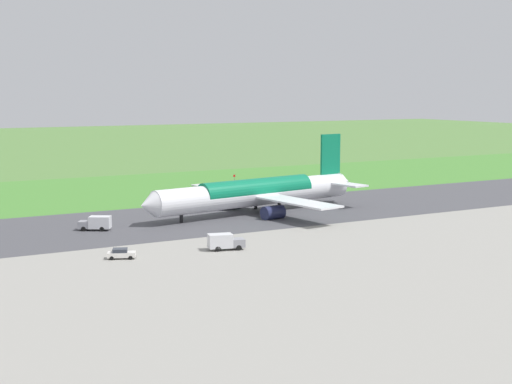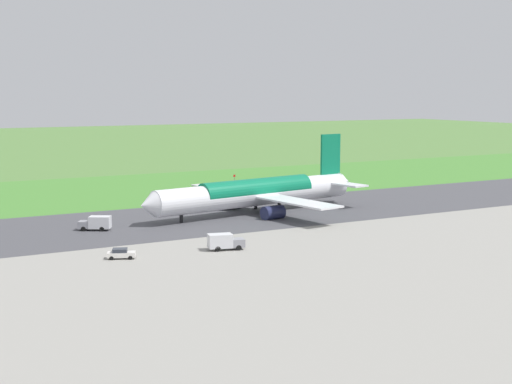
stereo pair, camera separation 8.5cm
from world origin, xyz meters
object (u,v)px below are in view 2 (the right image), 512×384
Objects in this scene: service_truck_baggage at (96,223)px; no_stopping_sign at (234,179)px; service_truck_fuel at (224,241)px; airliner_main at (257,193)px; service_car_followme at (121,253)px; traffic_cone_orange at (222,189)px.

service_truck_baggage is 2.05× the size of no_stopping_sign.
service_truck_baggage is at bearing -62.58° from service_truck_fuel.
airliner_main reaches higher than service_car_followme.
service_truck_fuel is (21.61, 28.69, -2.95)m from airliner_main.
no_stopping_sign is 8.58m from traffic_cone_orange.
airliner_main is at bearing 69.41° from no_stopping_sign.
service_truck_fuel is 2.06× the size of no_stopping_sign.
service_car_followme reaches higher than traffic_cone_orange.
service_car_followme is 1.53× the size of no_stopping_sign.
no_stopping_sign is at bearing -138.53° from service_truck_baggage.
airliner_main is 46.71m from service_car_followme.
airliner_main is 8.76× the size of service_truck_fuel.
traffic_cone_orange is at bearing 40.71° from no_stopping_sign.
service_car_followme is at bearing -6.63° from service_truck_fuel.
service_car_followme is 0.74× the size of service_truck_fuel.
service_truck_baggage is at bearing 41.57° from traffic_cone_orange.
service_car_followme is at bearing 53.16° from traffic_cone_orange.
service_truck_baggage reaches higher than traffic_cone_orange.
service_truck_baggage is at bearing 4.52° from airliner_main.
service_car_followme is at bearing 35.08° from airliner_main.
airliner_main reaches higher than service_truck_fuel.
no_stopping_sign reaches higher than service_truck_fuel.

